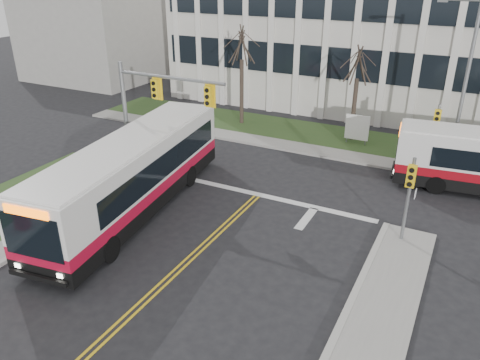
% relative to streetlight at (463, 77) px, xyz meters
% --- Properties ---
extents(ground, '(120.00, 120.00, 0.00)m').
position_rel_streetlight_xyz_m(ground, '(-8.03, -16.20, -5.19)').
color(ground, black).
rests_on(ground, ground).
extents(sidewalk_cross, '(44.00, 1.60, 0.14)m').
position_rel_streetlight_xyz_m(sidewalk_cross, '(-3.03, -1.00, -5.12)').
color(sidewalk_cross, '#9E9B93').
rests_on(sidewalk_cross, ground).
extents(building_lawn, '(44.00, 5.00, 0.12)m').
position_rel_streetlight_xyz_m(building_lawn, '(-3.03, 1.80, -5.13)').
color(building_lawn, '#2D4C20').
rests_on(building_lawn, ground).
extents(office_building, '(40.00, 16.00, 12.00)m').
position_rel_streetlight_xyz_m(office_building, '(-3.03, 13.80, 0.81)').
color(office_building, silver).
rests_on(office_building, ground).
extents(building_annex, '(12.00, 12.00, 8.00)m').
position_rel_streetlight_xyz_m(building_annex, '(-34.03, 9.80, -1.19)').
color(building_annex, '#9E9B93').
rests_on(building_annex, ground).
extents(mast_arm_signal, '(6.11, 0.38, 6.20)m').
position_rel_streetlight_xyz_m(mast_arm_signal, '(-13.65, -9.04, -0.94)').
color(mast_arm_signal, slate).
rests_on(mast_arm_signal, ground).
extents(signal_pole_near, '(0.34, 0.39, 3.80)m').
position_rel_streetlight_xyz_m(signal_pole_near, '(-0.83, -9.30, -2.69)').
color(signal_pole_near, slate).
rests_on(signal_pole_near, ground).
extents(signal_pole_far, '(0.34, 0.39, 3.80)m').
position_rel_streetlight_xyz_m(signal_pole_far, '(-0.83, -0.80, -2.69)').
color(signal_pole_far, slate).
rests_on(signal_pole_far, ground).
extents(streetlight, '(2.15, 0.25, 9.20)m').
position_rel_streetlight_xyz_m(streetlight, '(0.00, 0.00, 0.00)').
color(streetlight, slate).
rests_on(streetlight, ground).
extents(directory_sign, '(1.50, 0.12, 2.00)m').
position_rel_streetlight_xyz_m(directory_sign, '(-5.53, 1.30, -4.02)').
color(directory_sign, slate).
rests_on(directory_sign, ground).
extents(tree_left, '(1.80, 1.80, 7.70)m').
position_rel_streetlight_xyz_m(tree_left, '(-14.03, 1.80, 0.32)').
color(tree_left, '#42352B').
rests_on(tree_left, ground).
extents(tree_mid, '(1.80, 1.80, 6.82)m').
position_rel_streetlight_xyz_m(tree_mid, '(-6.03, 2.00, -0.31)').
color(tree_mid, '#42352B').
rests_on(tree_mid, ground).
extents(bus_main, '(4.53, 13.17, 3.44)m').
position_rel_streetlight_xyz_m(bus_main, '(-12.55, -12.04, -3.47)').
color(bus_main, silver).
rests_on(bus_main, ground).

